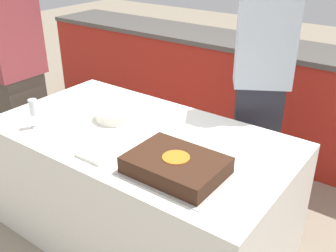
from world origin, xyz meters
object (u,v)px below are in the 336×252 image
(plate_stack, at_px, (116,114))
(person_cutting_cake, at_px, (261,88))
(person_seated_left, at_px, (19,76))
(wine_glass, at_px, (34,109))
(cake, at_px, (176,165))

(plate_stack, xyz_separation_m, person_cutting_cake, (0.62, 0.62, 0.12))
(person_cutting_cake, relative_size, person_seated_left, 1.03)
(person_seated_left, bearing_deg, wine_glass, -117.76)
(cake, distance_m, plate_stack, 0.68)
(wine_glass, relative_size, person_cutting_cake, 0.10)
(cake, relative_size, plate_stack, 1.97)
(cake, bearing_deg, wine_glass, -174.92)
(person_cutting_cake, height_order, person_seated_left, person_cutting_cake)
(plate_stack, height_order, wine_glass, wine_glass)
(plate_stack, xyz_separation_m, wine_glass, (-0.29, -0.35, 0.08))
(wine_glass, height_order, person_seated_left, person_seated_left)
(cake, bearing_deg, person_cutting_cake, 90.00)
(plate_stack, distance_m, wine_glass, 0.46)
(plate_stack, bearing_deg, cake, -23.02)
(wine_glass, bearing_deg, person_cutting_cake, 46.76)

